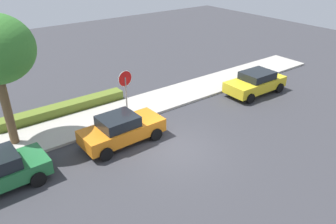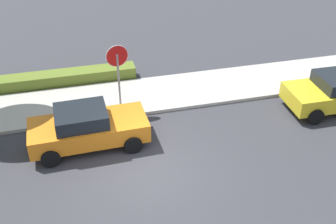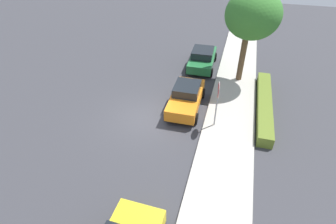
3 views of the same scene
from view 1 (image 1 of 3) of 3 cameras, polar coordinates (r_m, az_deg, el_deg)
ground_plane at (r=15.77m, az=1.34°, el=-6.45°), size 60.00×60.00×0.00m
sidewalk_curb at (r=19.24m, az=-7.55°, el=0.14°), size 32.00×2.80×0.14m
stop_sign at (r=17.67m, az=-7.40°, el=4.51°), size 0.87×0.13×2.86m
parked_car_orange at (r=16.05m, az=-8.10°, el=-2.96°), size 4.14×2.00×1.49m
parked_car_yellow at (r=22.09m, az=14.99°, el=5.01°), size 4.20×2.06×1.46m
front_yard_hedge at (r=19.71m, az=-17.62°, el=0.49°), size 7.30×0.81×0.62m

